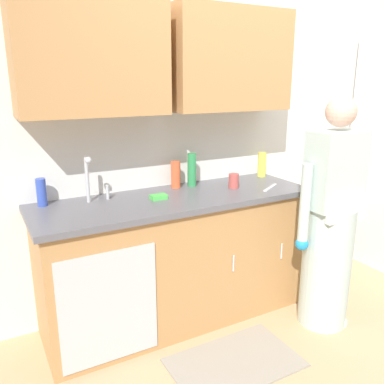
% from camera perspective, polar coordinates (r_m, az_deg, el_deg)
% --- Properties ---
extents(ground_plane, '(9.00, 9.00, 0.00)m').
position_cam_1_polar(ground_plane, '(2.98, 14.62, -20.17)').
color(ground_plane, tan).
extents(kitchen_wall_with_uppers, '(4.80, 0.44, 2.70)m').
position_cam_1_polar(kitchen_wall_with_uppers, '(3.15, 2.01, 11.18)').
color(kitchen_wall_with_uppers, silver).
rests_on(kitchen_wall_with_uppers, ground).
extents(counter_cabinet, '(1.90, 0.62, 0.90)m').
position_cam_1_polar(counter_cabinet, '(2.97, -2.23, -9.72)').
color(counter_cabinet, '#B27F4C').
rests_on(counter_cabinet, ground).
extents(countertop, '(1.96, 0.66, 0.04)m').
position_cam_1_polar(countertop, '(2.80, -2.29, -0.97)').
color(countertop, '#595960').
rests_on(countertop, counter_cabinet).
extents(sink, '(0.50, 0.36, 0.35)m').
position_cam_1_polar(sink, '(2.62, -12.73, -2.37)').
color(sink, '#B7BABF').
rests_on(sink, counter_cabinet).
extents(person_at_sink, '(0.55, 0.34, 1.62)m').
position_cam_1_polar(person_at_sink, '(2.97, 18.83, -5.49)').
color(person_at_sink, white).
rests_on(person_at_sink, ground).
extents(floor_mat, '(0.80, 0.50, 0.01)m').
position_cam_1_polar(floor_mat, '(2.76, 6.05, -22.83)').
color(floor_mat, gray).
rests_on(floor_mat, ground).
extents(bottle_soap, '(0.07, 0.07, 0.20)m').
position_cam_1_polar(bottle_soap, '(2.99, -2.32, 2.46)').
color(bottle_soap, '#E05933').
rests_on(bottle_soap, countertop).
extents(bottle_cleaner_spray, '(0.07, 0.07, 0.25)m').
position_cam_1_polar(bottle_cleaner_spray, '(3.03, -0.03, 3.15)').
color(bottle_cleaner_spray, '#2D8C4C').
rests_on(bottle_cleaner_spray, countertop).
extents(bottle_water_short, '(0.07, 0.07, 0.20)m').
position_cam_1_polar(bottle_water_short, '(3.38, 9.84, 3.85)').
color(bottle_water_short, '#D8D14C').
rests_on(bottle_water_short, countertop).
extents(bottle_water_tall, '(0.06, 0.06, 0.18)m').
position_cam_1_polar(bottle_water_tall, '(2.73, -20.50, -0.04)').
color(bottle_water_tall, '#334CB2').
rests_on(bottle_water_tall, countertop).
extents(cup_by_sink, '(0.08, 0.08, 0.11)m').
position_cam_1_polar(cup_by_sink, '(3.00, 5.91, 1.56)').
color(cup_by_sink, '#B24C47').
rests_on(cup_by_sink, countertop).
extents(knife_on_counter, '(0.22, 0.14, 0.01)m').
position_cam_1_polar(knife_on_counter, '(3.06, 11.02, 0.63)').
color(knife_on_counter, silver).
rests_on(knife_on_counter, countertop).
extents(sponge, '(0.11, 0.07, 0.03)m').
position_cam_1_polar(sponge, '(2.73, -4.74, -0.70)').
color(sponge, '#4CBF4C').
rests_on(sponge, countertop).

